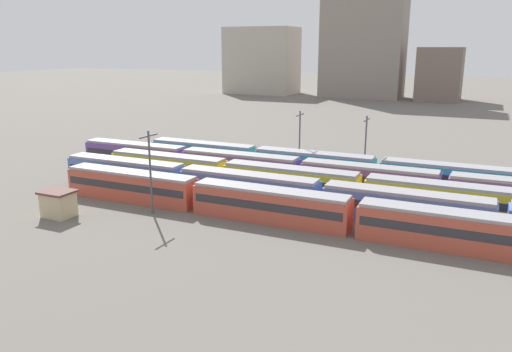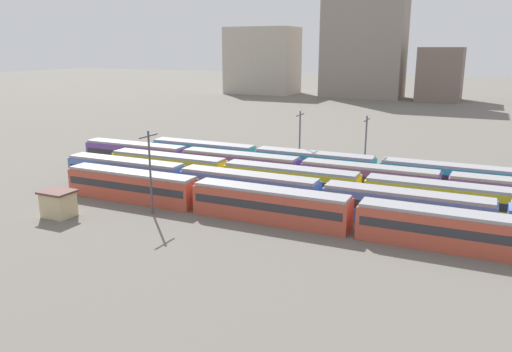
% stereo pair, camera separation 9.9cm
% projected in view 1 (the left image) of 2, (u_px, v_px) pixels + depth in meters
% --- Properties ---
extents(ground_plane, '(600.00, 600.00, 0.00)m').
position_uv_depth(ground_plane, '(175.00, 180.00, 73.01)').
color(ground_plane, '#666059').
extents(train_track_0, '(55.80, 3.06, 3.75)m').
position_uv_depth(train_track_0, '(270.00, 205.00, 55.48)').
color(train_track_0, '#BC4C38').
rests_on(train_track_0, ground_plane).
extents(train_track_1, '(93.60, 3.06, 3.75)m').
position_uv_depth(train_track_1, '(406.00, 208.00, 54.48)').
color(train_track_1, '#4C70BC').
rests_on(train_track_1, ground_plane).
extents(train_track_3, '(74.70, 3.06, 3.75)m').
position_uv_depth(train_track_3, '(300.00, 172.00, 70.05)').
color(train_track_3, '#6B429E').
rests_on(train_track_3, ground_plane).
extents(train_track_4, '(93.60, 3.06, 3.75)m').
position_uv_depth(train_track_4, '(449.00, 178.00, 66.88)').
color(train_track_4, teal).
rests_on(train_track_4, ground_plane).
extents(catenary_pole_1, '(0.24, 3.20, 9.27)m').
position_uv_depth(catenary_pole_1, '(300.00, 137.00, 77.99)').
color(catenary_pole_1, '#4C4C51').
rests_on(catenary_pole_1, ground_plane).
extents(catenary_pole_2, '(0.24, 3.20, 9.70)m').
position_uv_depth(catenary_pole_2, '(150.00, 168.00, 57.23)').
color(catenary_pole_2, '#4C4C51').
rests_on(catenary_pole_2, ground_plane).
extents(catenary_pole_3, '(0.24, 3.20, 9.12)m').
position_uv_depth(catenary_pole_3, '(366.00, 143.00, 73.71)').
color(catenary_pole_3, '#4C4C51').
rests_on(catenary_pole_3, ground_plane).
extents(signal_hut, '(3.60, 3.00, 3.04)m').
position_uv_depth(signal_hut, '(58.00, 203.00, 57.07)').
color(signal_hut, '#C6B284').
rests_on(signal_hut, ground_plane).
extents(distant_building_0, '(27.74, 17.70, 26.43)m').
position_uv_depth(distant_building_0, '(262.00, 61.00, 206.31)').
color(distant_building_0, '#B2A899').
rests_on(distant_building_0, ground_plane).
extents(distant_building_1, '(29.82, 15.73, 47.52)m').
position_uv_depth(distant_building_1, '(364.00, 33.00, 186.85)').
color(distant_building_1, gray).
rests_on(distant_building_1, ground_plane).
extents(distant_building_2, '(14.87, 17.65, 18.63)m').
position_uv_depth(distant_building_2, '(440.00, 74.00, 179.13)').
color(distant_building_2, '#7A665B').
rests_on(distant_building_2, ground_plane).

